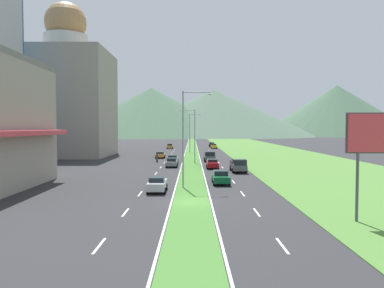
% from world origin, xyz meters
% --- Properties ---
extents(ground_plane, '(600.00, 600.00, 0.00)m').
position_xyz_m(ground_plane, '(0.00, 0.00, 0.00)').
color(ground_plane, '#2D2D30').
extents(grass_median, '(3.20, 240.00, 0.06)m').
position_xyz_m(grass_median, '(0.00, 60.00, 0.03)').
color(grass_median, '#477F33').
rests_on(grass_median, ground_plane).
extents(grass_verge_right, '(24.00, 240.00, 0.06)m').
position_xyz_m(grass_verge_right, '(20.60, 60.00, 0.03)').
color(grass_verge_right, '#518438').
rests_on(grass_verge_right, ground_plane).
extents(lane_dash_left_1, '(0.16, 2.80, 0.01)m').
position_xyz_m(lane_dash_left_1, '(-5.10, -11.89, 0.01)').
color(lane_dash_left_1, silver).
rests_on(lane_dash_left_1, ground_plane).
extents(lane_dash_left_2, '(0.16, 2.80, 0.01)m').
position_xyz_m(lane_dash_left_2, '(-5.10, -3.79, 0.01)').
color(lane_dash_left_2, silver).
rests_on(lane_dash_left_2, ground_plane).
extents(lane_dash_left_3, '(0.16, 2.80, 0.01)m').
position_xyz_m(lane_dash_left_3, '(-5.10, 4.32, 0.01)').
color(lane_dash_left_3, silver).
rests_on(lane_dash_left_3, ground_plane).
extents(lane_dash_left_4, '(0.16, 2.80, 0.01)m').
position_xyz_m(lane_dash_left_4, '(-5.10, 12.42, 0.01)').
color(lane_dash_left_4, silver).
rests_on(lane_dash_left_4, ground_plane).
extents(lane_dash_left_5, '(0.16, 2.80, 0.01)m').
position_xyz_m(lane_dash_left_5, '(-5.10, 20.53, 0.01)').
color(lane_dash_left_5, silver).
rests_on(lane_dash_left_5, ground_plane).
extents(lane_dash_left_6, '(0.16, 2.80, 0.01)m').
position_xyz_m(lane_dash_left_6, '(-5.10, 28.64, 0.01)').
color(lane_dash_left_6, silver).
rests_on(lane_dash_left_6, ground_plane).
extents(lane_dash_left_7, '(0.16, 2.80, 0.01)m').
position_xyz_m(lane_dash_left_7, '(-5.10, 36.74, 0.01)').
color(lane_dash_left_7, silver).
rests_on(lane_dash_left_7, ground_plane).
extents(lane_dash_left_8, '(0.16, 2.80, 0.01)m').
position_xyz_m(lane_dash_left_8, '(-5.10, 44.85, 0.01)').
color(lane_dash_left_8, silver).
rests_on(lane_dash_left_8, ground_plane).
extents(lane_dash_left_9, '(0.16, 2.80, 0.01)m').
position_xyz_m(lane_dash_left_9, '(-5.10, 52.95, 0.01)').
color(lane_dash_left_9, silver).
rests_on(lane_dash_left_9, ground_plane).
extents(lane_dash_left_10, '(0.16, 2.80, 0.01)m').
position_xyz_m(lane_dash_left_10, '(-5.10, 61.06, 0.01)').
color(lane_dash_left_10, silver).
rests_on(lane_dash_left_10, ground_plane).
extents(lane_dash_left_11, '(0.16, 2.80, 0.01)m').
position_xyz_m(lane_dash_left_11, '(-5.10, 69.17, 0.01)').
color(lane_dash_left_11, silver).
rests_on(lane_dash_left_11, ground_plane).
extents(lane_dash_left_12, '(0.16, 2.80, 0.01)m').
position_xyz_m(lane_dash_left_12, '(-5.10, 77.27, 0.01)').
color(lane_dash_left_12, silver).
rests_on(lane_dash_left_12, ground_plane).
extents(lane_dash_right_1, '(0.16, 2.80, 0.01)m').
position_xyz_m(lane_dash_right_1, '(5.10, -11.89, 0.01)').
color(lane_dash_right_1, silver).
rests_on(lane_dash_right_1, ground_plane).
extents(lane_dash_right_2, '(0.16, 2.80, 0.01)m').
position_xyz_m(lane_dash_right_2, '(5.10, -3.79, 0.01)').
color(lane_dash_right_2, silver).
rests_on(lane_dash_right_2, ground_plane).
extents(lane_dash_right_3, '(0.16, 2.80, 0.01)m').
position_xyz_m(lane_dash_right_3, '(5.10, 4.32, 0.01)').
color(lane_dash_right_3, silver).
rests_on(lane_dash_right_3, ground_plane).
extents(lane_dash_right_4, '(0.16, 2.80, 0.01)m').
position_xyz_m(lane_dash_right_4, '(5.10, 12.42, 0.01)').
color(lane_dash_right_4, silver).
rests_on(lane_dash_right_4, ground_plane).
extents(lane_dash_right_5, '(0.16, 2.80, 0.01)m').
position_xyz_m(lane_dash_right_5, '(5.10, 20.53, 0.01)').
color(lane_dash_right_5, silver).
rests_on(lane_dash_right_5, ground_plane).
extents(lane_dash_right_6, '(0.16, 2.80, 0.01)m').
position_xyz_m(lane_dash_right_6, '(5.10, 28.64, 0.01)').
color(lane_dash_right_6, silver).
rests_on(lane_dash_right_6, ground_plane).
extents(lane_dash_right_7, '(0.16, 2.80, 0.01)m').
position_xyz_m(lane_dash_right_7, '(5.10, 36.74, 0.01)').
color(lane_dash_right_7, silver).
rests_on(lane_dash_right_7, ground_plane).
extents(lane_dash_right_8, '(0.16, 2.80, 0.01)m').
position_xyz_m(lane_dash_right_8, '(5.10, 44.85, 0.01)').
color(lane_dash_right_8, silver).
rests_on(lane_dash_right_8, ground_plane).
extents(lane_dash_right_9, '(0.16, 2.80, 0.01)m').
position_xyz_m(lane_dash_right_9, '(5.10, 52.95, 0.01)').
color(lane_dash_right_9, silver).
rests_on(lane_dash_right_9, ground_plane).
extents(lane_dash_right_10, '(0.16, 2.80, 0.01)m').
position_xyz_m(lane_dash_right_10, '(5.10, 61.06, 0.01)').
color(lane_dash_right_10, silver).
rests_on(lane_dash_right_10, ground_plane).
extents(lane_dash_right_11, '(0.16, 2.80, 0.01)m').
position_xyz_m(lane_dash_right_11, '(5.10, 69.17, 0.01)').
color(lane_dash_right_11, silver).
rests_on(lane_dash_right_11, ground_plane).
extents(lane_dash_right_12, '(0.16, 2.80, 0.01)m').
position_xyz_m(lane_dash_right_12, '(5.10, 77.27, 0.01)').
color(lane_dash_right_12, silver).
rests_on(lane_dash_right_12, ground_plane).
extents(edge_line_median_left, '(0.16, 240.00, 0.01)m').
position_xyz_m(edge_line_median_left, '(-1.75, 60.00, 0.01)').
color(edge_line_median_left, silver).
rests_on(edge_line_median_left, ground_plane).
extents(edge_line_median_right, '(0.16, 240.00, 0.01)m').
position_xyz_m(edge_line_median_right, '(1.75, 60.00, 0.01)').
color(edge_line_median_right, silver).
rests_on(edge_line_median_right, ground_plane).
extents(domed_building, '(19.60, 19.60, 35.18)m').
position_xyz_m(domed_building, '(-28.85, 53.45, 13.92)').
color(domed_building, '#9E9384').
rests_on(domed_building, ground_plane).
extents(midrise_colored, '(14.07, 14.07, 27.77)m').
position_xyz_m(midrise_colored, '(-33.96, 83.30, 13.88)').
color(midrise_colored, '#D83847').
rests_on(midrise_colored, ground_plane).
extents(hill_far_left, '(138.65, 138.65, 36.09)m').
position_xyz_m(hill_far_left, '(-30.28, 244.03, 18.05)').
color(hill_far_left, '#47664C').
rests_on(hill_far_left, ground_plane).
extents(hill_far_center, '(156.86, 156.86, 36.03)m').
position_xyz_m(hill_far_center, '(16.78, 256.78, 18.02)').
color(hill_far_center, '#516B56').
rests_on(hill_far_center, ground_plane).
extents(hill_far_right, '(124.91, 124.91, 41.11)m').
position_xyz_m(hill_far_right, '(117.64, 269.87, 20.56)').
color(hill_far_right, '#47664C').
rests_on(hill_far_right, ground_plane).
extents(street_lamp_near, '(3.34, 0.36, 10.53)m').
position_xyz_m(street_lamp_near, '(-0.56, 7.89, 6.02)').
color(street_lamp_near, '#99999E').
rests_on(street_lamp_near, ground_plane).
extents(street_lamp_mid, '(3.51, 0.43, 9.86)m').
position_xyz_m(street_lamp_mid, '(0.19, 35.54, 5.70)').
color(street_lamp_mid, '#99999E').
rests_on(street_lamp_mid, ground_plane).
extents(street_lamp_far, '(3.04, 0.41, 10.14)m').
position_xyz_m(street_lamp_far, '(-0.18, 63.27, 5.79)').
color(street_lamp_far, '#99999E').
rests_on(street_lamp_far, ground_plane).
extents(car_0, '(1.97, 4.40, 1.35)m').
position_xyz_m(car_0, '(-6.78, 47.36, 0.71)').
color(car_0, '#C6842D').
rests_on(car_0, ground_plane).
extents(car_1, '(1.99, 4.37, 1.56)m').
position_xyz_m(car_1, '(3.43, 10.75, 0.79)').
color(car_1, '#0C5128').
rests_on(car_1, ground_plane).
extents(car_2, '(1.87, 4.54, 1.46)m').
position_xyz_m(car_2, '(6.95, 83.97, 0.75)').
color(car_2, yellow).
rests_on(car_2, ground_plane).
extents(car_3, '(1.99, 4.20, 1.50)m').
position_xyz_m(car_3, '(6.88, 94.51, 0.76)').
color(car_3, black).
rests_on(car_3, ground_plane).
extents(car_4, '(1.92, 4.22, 1.52)m').
position_xyz_m(car_4, '(-3.32, 29.40, 0.77)').
color(car_4, slate).
rests_on(car_4, ground_plane).
extents(car_5, '(1.88, 4.01, 1.53)m').
position_xyz_m(car_5, '(-6.84, 82.91, 0.77)').
color(car_5, '#C6842D').
rests_on(car_5, ground_plane).
extents(car_6, '(1.90, 4.41, 1.54)m').
position_xyz_m(car_6, '(-3.51, 5.53, 0.79)').
color(car_6, '#B2B2B7').
rests_on(car_6, ground_plane).
extents(car_7, '(1.99, 4.50, 1.54)m').
position_xyz_m(car_7, '(-3.48, 35.17, 0.79)').
color(car_7, slate).
rests_on(car_7, ground_plane).
extents(car_8, '(1.94, 4.47, 1.49)m').
position_xyz_m(car_8, '(3.35, 27.22, 0.77)').
color(car_8, maroon).
rests_on(car_8, ground_plane).
extents(pickup_truck_0, '(2.18, 5.40, 2.00)m').
position_xyz_m(pickup_truck_0, '(6.93, 22.17, 0.98)').
color(pickup_truck_0, '#515459').
rests_on(pickup_truck_0, ground_plane).
extents(pickup_truck_1, '(2.18, 5.40, 2.00)m').
position_xyz_m(pickup_truck_1, '(3.49, 39.30, 0.98)').
color(pickup_truck_1, '#515459').
rests_on(pickup_truck_1, ground_plane).
extents(motorcycle_rider, '(0.36, 2.00, 1.80)m').
position_xyz_m(motorcycle_rider, '(-6.62, 38.30, 0.75)').
color(motorcycle_rider, black).
rests_on(motorcycle_rider, ground_plane).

